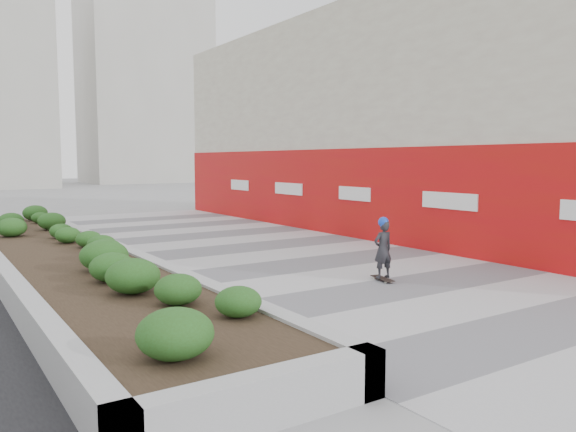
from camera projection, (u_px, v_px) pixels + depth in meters
name	position (u px, v px, depth m)	size (l,w,h in m)	color
ground	(473.00, 307.00, 10.00)	(160.00, 160.00, 0.00)	gray
walkway	(363.00, 277.00, 12.50)	(8.00, 36.00, 0.01)	#A8A8AD
building	(401.00, 123.00, 20.89)	(6.04, 24.08, 8.00)	#BAAD9F
planter	(63.00, 256.00, 12.78)	(3.00, 18.00, 0.90)	#9E9EA0
distant_bldg_north_r	(145.00, 82.00, 66.92)	(14.00, 10.00, 24.00)	#ADAAA3
manhole_cover	(379.00, 275.00, 12.77)	(0.44, 0.44, 0.01)	#595654
skateboarder	(383.00, 249.00, 12.04)	(0.48, 0.75, 1.40)	beige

